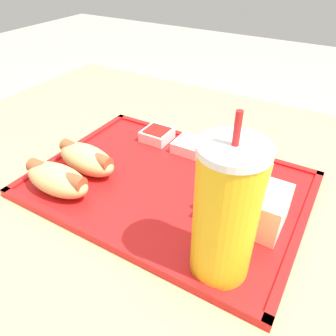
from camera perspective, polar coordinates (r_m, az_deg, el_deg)
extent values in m
cube|color=tan|center=(0.82, -2.48, -23.08)|extent=(1.05, 0.89, 0.71)
cube|color=red|center=(0.55, 0.00, -3.00)|extent=(0.44, 0.31, 0.01)
cube|color=red|center=(0.65, 6.80, 4.62)|extent=(0.44, 0.01, 0.00)
cube|color=red|center=(0.45, -10.07, -12.55)|extent=(0.44, 0.01, 0.00)
cube|color=red|center=(0.50, 22.00, -9.95)|extent=(0.01, 0.31, 0.00)
cube|color=red|center=(0.66, -16.20, 3.49)|extent=(0.01, 0.31, 0.00)
cylinder|color=gold|center=(0.37, 9.93, -8.34)|extent=(0.07, 0.07, 0.17)
cylinder|color=silver|center=(0.31, 11.53, 3.32)|extent=(0.07, 0.07, 0.01)
cylinder|color=red|center=(0.30, 12.00, 6.77)|extent=(0.01, 0.01, 0.03)
ellipsoid|color=#DBB270|center=(0.54, -18.72, -1.95)|extent=(0.12, 0.06, 0.05)
cylinder|color=#9E512D|center=(0.53, -18.93, -1.04)|extent=(0.11, 0.02, 0.02)
ellipsoid|color=#DBB270|center=(0.57, -13.99, 1.50)|extent=(0.12, 0.06, 0.05)
cylinder|color=#9E512D|center=(0.57, -14.14, 2.39)|extent=(0.11, 0.03, 0.02)
cube|color=silver|center=(0.47, 14.56, -5.95)|extent=(0.09, 0.07, 0.06)
cylinder|color=#E5C14C|center=(0.46, 15.74, -1.51)|extent=(0.02, 0.02, 0.08)
cylinder|color=#E5C14C|center=(0.45, 16.36, -3.22)|extent=(0.01, 0.02, 0.08)
cylinder|color=#E5C14C|center=(0.45, 13.32, -2.24)|extent=(0.02, 0.01, 0.07)
cylinder|color=#E5C14C|center=(0.45, 12.30, -3.12)|extent=(0.01, 0.02, 0.06)
cylinder|color=#E5C14C|center=(0.44, 12.20, -2.92)|extent=(0.02, 0.02, 0.09)
cube|color=silver|center=(0.62, 3.74, 3.89)|extent=(0.05, 0.05, 0.02)
cube|color=white|center=(0.61, 3.77, 4.68)|extent=(0.04, 0.04, 0.00)
cube|color=silver|center=(0.65, -1.93, 5.78)|extent=(0.05, 0.05, 0.02)
cube|color=#B21914|center=(0.65, -1.95, 6.54)|extent=(0.04, 0.04, 0.00)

